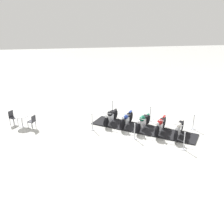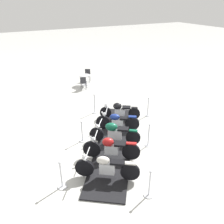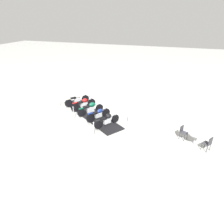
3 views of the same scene
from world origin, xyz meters
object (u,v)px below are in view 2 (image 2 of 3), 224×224
(motorcycle_maroon, at_px, (110,147))
(cafe_chair_near_table, at_px, (83,82))
(stanchion_right_rear, at_px, (62,179))
(stanchion_right_mid, at_px, (82,135))
(stanchion_left_mid, at_px, (148,138))
(stanchion_right_front, at_px, (95,106))
(stanchion_left_rear, at_px, (149,188))
(cafe_table, at_px, (85,78))
(stanchion_left_front, at_px, (148,109))
(motorcycle_navy, at_px, (117,121))
(motorcycle_cream, at_px, (106,167))
(cafe_chair_across_table, at_px, (87,75))
(motorcycle_forest, at_px, (114,132))
(motorcycle_black, at_px, (119,110))

(motorcycle_maroon, relative_size, cafe_chair_near_table, 2.16)
(stanchion_right_rear, distance_m, cafe_chair_near_table, 9.42)
(stanchion_right_rear, bearing_deg, stanchion_right_mid, -35.26)
(stanchion_left_mid, height_order, stanchion_right_front, stanchion_right_front)
(stanchion_left_rear, bearing_deg, cafe_table, -11.31)
(stanchion_left_mid, xyz_separation_m, cafe_table, (8.51, -0.51, 0.17))
(motorcycle_maroon, relative_size, stanchion_left_front, 1.81)
(motorcycle_navy, height_order, motorcycle_cream, same)
(cafe_table, height_order, cafe_chair_across_table, cafe_chair_across_table)
(motorcycle_maroon, xyz_separation_m, stanchion_right_mid, (1.75, 0.51, -0.24))
(motorcycle_maroon, distance_m, stanchion_left_rear, 2.30)
(motorcycle_maroon, relative_size, cafe_table, 2.25)
(motorcycle_forest, height_order, cafe_chair_across_table, motorcycle_forest)
(cafe_table, xyz_separation_m, cafe_chair_near_table, (-0.71, 0.40, -0.05))
(stanchion_right_mid, xyz_separation_m, cafe_table, (6.83, -2.90, 0.25))
(motorcycle_forest, bearing_deg, cafe_chair_across_table, -67.18)
(stanchion_right_mid, distance_m, cafe_chair_near_table, 6.60)
(stanchion_right_front, bearing_deg, motorcycle_maroon, 164.29)
(stanchion_right_mid, distance_m, stanchion_left_rear, 4.10)
(stanchion_left_rear, relative_size, cafe_chair_near_table, 1.13)
(stanchion_left_mid, xyz_separation_m, cafe_chair_across_table, (9.18, -0.99, 0.15))
(cafe_chair_across_table, bearing_deg, cafe_table, -0.00)
(motorcycle_cream, height_order, stanchion_right_front, stanchion_right_front)
(motorcycle_navy, distance_m, stanchion_left_rear, 4.28)
(motorcycle_forest, distance_m, stanchion_left_rear, 3.26)
(motorcycle_maroon, bearing_deg, stanchion_right_mid, -39.35)
(motorcycle_black, height_order, cafe_chair_across_table, motorcycle_black)
(motorcycle_black, distance_m, stanchion_left_mid, 2.73)
(stanchion_left_mid, distance_m, stanchion_right_front, 4.10)
(cafe_chair_across_table, bearing_deg, cafe_chair_near_table, 2.94)
(stanchion_right_rear, height_order, stanchion_left_rear, stanchion_right_rear)
(cafe_chair_across_table, bearing_deg, motorcycle_cream, 16.26)
(cafe_chair_across_table, bearing_deg, stanchion_left_front, 40.92)
(stanchion_right_mid, bearing_deg, cafe_chair_across_table, -24.24)
(motorcycle_cream, relative_size, cafe_chair_near_table, 2.17)
(stanchion_left_mid, relative_size, cafe_chair_near_table, 1.21)
(stanchion_right_rear, height_order, cafe_table, stanchion_right_rear)
(stanchion_right_rear, xyz_separation_m, stanchion_left_rear, (-1.69, -2.39, -0.03))
(stanchion_right_rear, xyz_separation_m, cafe_chair_near_table, (8.46, -4.15, 0.18))
(motorcycle_forest, distance_m, stanchion_left_front, 3.25)
(stanchion_right_rear, bearing_deg, motorcycle_forest, -61.47)
(motorcycle_forest, distance_m, stanchion_left_mid, 1.52)
(stanchion_left_rear, relative_size, cafe_table, 1.18)
(motorcycle_cream, xyz_separation_m, stanchion_left_front, (3.34, -4.19, -0.14))
(stanchion_left_rear, bearing_deg, motorcycle_black, -19.00)
(stanchion_left_rear, distance_m, cafe_table, 11.07)
(motorcycle_navy, relative_size, motorcycle_cream, 0.93)
(motorcycle_forest, distance_m, cafe_chair_across_table, 8.60)
(motorcycle_cream, bearing_deg, motorcycle_black, -89.87)
(cafe_table, bearing_deg, motorcycle_cream, 162.24)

